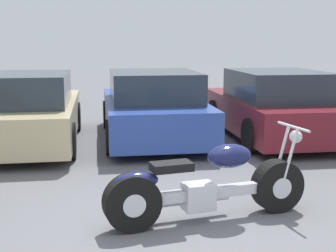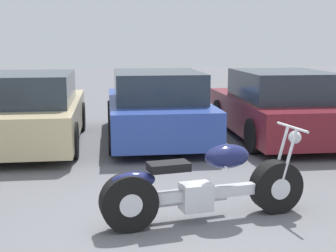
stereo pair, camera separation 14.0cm
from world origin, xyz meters
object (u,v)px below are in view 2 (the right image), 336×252
(motorcycle, at_px, (204,186))
(parked_car_maroon, at_px, (278,107))
(parked_car_champagne, at_px, (29,111))
(parked_car_blue, at_px, (156,107))

(motorcycle, xyz_separation_m, parked_car_maroon, (2.41, 4.18, 0.25))
(motorcycle, distance_m, parked_car_maroon, 4.83)
(parked_car_champagne, distance_m, parked_car_maroon, 4.92)
(parked_car_champagne, bearing_deg, motorcycle, -59.19)
(motorcycle, relative_size, parked_car_maroon, 0.57)
(parked_car_blue, xyz_separation_m, parked_car_maroon, (2.46, -0.22, 0.00))
(parked_car_blue, distance_m, parked_car_maroon, 2.47)
(parked_car_blue, bearing_deg, motorcycle, -89.26)
(motorcycle, distance_m, parked_car_blue, 4.41)
(parked_car_champagne, bearing_deg, parked_car_maroon, -0.47)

